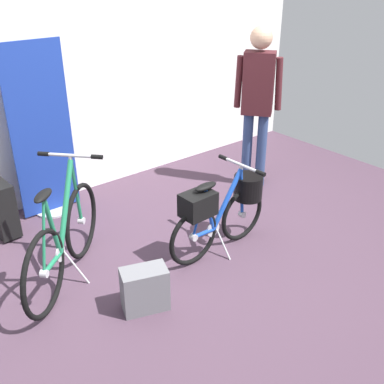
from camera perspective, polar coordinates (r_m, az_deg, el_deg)
ground_plane at (r=3.97m, az=2.10°, el=-9.24°), size 6.06×6.06×0.00m
back_wall at (r=5.01m, az=-13.92°, el=16.47°), size 6.06×0.10×3.00m
floor_banner_stand at (r=4.70m, az=-17.96°, el=6.01°), size 0.60×0.36×1.71m
folding_bike_foreground at (r=4.00m, az=3.89°, el=-1.93°), size 1.11×0.53×0.78m
display_bike_left at (r=3.77m, az=-15.56°, el=-5.78°), size 1.07×0.99×0.98m
visitor_near_wall at (r=5.06m, az=8.10°, el=11.40°), size 0.39×0.43×1.75m
rolling_suitcase at (r=4.62m, az=-22.58°, el=-1.82°), size 0.21×0.37×0.83m
backpack_on_floor at (r=3.49m, az=-5.88°, el=-11.83°), size 0.38×0.31×0.34m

